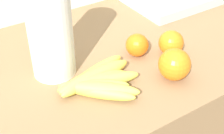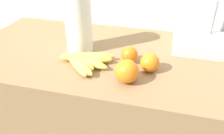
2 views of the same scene
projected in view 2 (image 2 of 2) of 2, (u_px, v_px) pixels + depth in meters
counter at (124, 128)px, 1.21m from camera, size 1.41×0.62×0.87m
wall_back at (137, 61)px, 1.38m from camera, size 1.81×0.06×1.30m
banana_bunch at (83, 60)px, 0.90m from camera, size 0.22×0.19×0.04m
orange_back_left at (127, 71)px, 0.79m from camera, size 0.08×0.08×0.08m
orange_far_right at (150, 62)px, 0.85m from camera, size 0.07×0.07×0.07m
orange_right at (130, 55)px, 0.91m from camera, size 0.07×0.07×0.07m
paper_towel_roll at (78, 19)px, 0.95m from camera, size 0.11×0.11×0.31m
sink_basin at (210, 43)px, 1.03m from camera, size 0.32×0.24×0.19m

